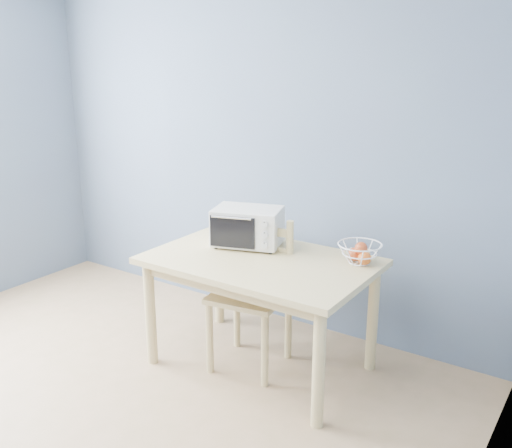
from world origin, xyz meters
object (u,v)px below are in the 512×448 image
Objects in this scene: dining_table at (261,274)px; dining_chair at (253,296)px; toaster_oven at (245,226)px; fruit_basket at (360,252)px.

dining_chair is (-0.07, 0.01, -0.17)m from dining_table.
toaster_oven reaches higher than dining_chair.
dining_chair is at bearing 169.40° from dining_table.
fruit_basket reaches higher than dining_table.
fruit_basket is at bearing 13.91° from dining_chair.
dining_table is 0.37m from toaster_oven.
dining_table is 0.64m from fruit_basket.
dining_chair reaches higher than fruit_basket.
toaster_oven is 0.79m from fruit_basket.
fruit_basket is 0.34× the size of dining_chair.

